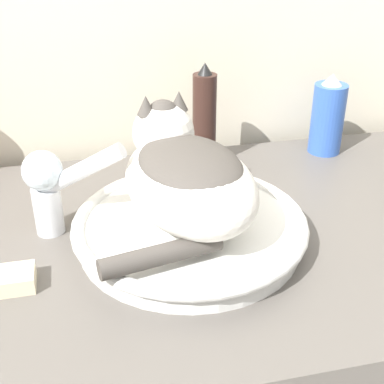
{
  "coord_description": "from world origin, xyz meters",
  "views": [
    {
      "loc": [
        -0.18,
        -0.38,
        1.36
      ],
      "look_at": [
        -0.03,
        0.27,
        0.99
      ],
      "focal_mm": 50.0,
      "sensor_mm": 36.0,
      "label": 1
    }
  ],
  "objects_px": {
    "spray_bottle_trigger": "(328,117)",
    "soap_bar": "(12,280)",
    "cat": "(185,173)",
    "hairspray_can_black": "(204,118)",
    "faucet": "(51,184)"
  },
  "relations": [
    {
      "from": "faucet",
      "to": "soap_bar",
      "type": "distance_m",
      "value": 0.16
    },
    {
      "from": "cat",
      "to": "faucet",
      "type": "distance_m",
      "value": 0.2
    },
    {
      "from": "faucet",
      "to": "spray_bottle_trigger",
      "type": "relative_size",
      "value": 0.96
    },
    {
      "from": "spray_bottle_trigger",
      "to": "soap_bar",
      "type": "distance_m",
      "value": 0.68
    },
    {
      "from": "hairspray_can_black",
      "to": "soap_bar",
      "type": "height_order",
      "value": "hairspray_can_black"
    },
    {
      "from": "cat",
      "to": "spray_bottle_trigger",
      "type": "bearing_deg",
      "value": -64.88
    },
    {
      "from": "cat",
      "to": "soap_bar",
      "type": "xyz_separation_m",
      "value": [
        -0.25,
        -0.07,
        -0.1
      ]
    },
    {
      "from": "soap_bar",
      "to": "faucet",
      "type": "bearing_deg",
      "value": 64.5
    },
    {
      "from": "cat",
      "to": "hairspray_can_black",
      "type": "xyz_separation_m",
      "value": [
        0.09,
        0.25,
        -0.02
      ]
    },
    {
      "from": "soap_bar",
      "to": "spray_bottle_trigger",
      "type": "bearing_deg",
      "value": 27.8
    },
    {
      "from": "soap_bar",
      "to": "hairspray_can_black",
      "type": "bearing_deg",
      "value": 42.58
    },
    {
      "from": "cat",
      "to": "spray_bottle_trigger",
      "type": "height_order",
      "value": "cat"
    },
    {
      "from": "faucet",
      "to": "spray_bottle_trigger",
      "type": "xyz_separation_m",
      "value": [
        0.54,
        0.19,
        -0.01
      ]
    },
    {
      "from": "spray_bottle_trigger",
      "to": "hairspray_can_black",
      "type": "relative_size",
      "value": 0.81
    },
    {
      "from": "cat",
      "to": "soap_bar",
      "type": "distance_m",
      "value": 0.28
    }
  ]
}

